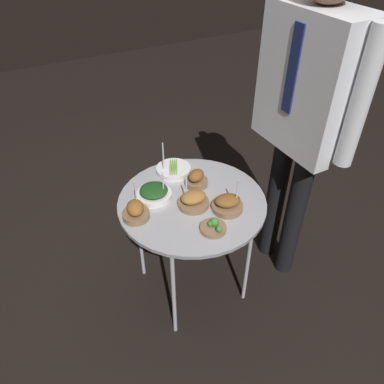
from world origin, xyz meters
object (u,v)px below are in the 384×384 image
(serving_cart, at_px, (192,207))
(bowl_roast_back_left, at_px, (136,211))
(bowl_roast_front_left, at_px, (196,179))
(bowl_asparagus_center, at_px, (173,169))
(bowl_spinach_front_right, at_px, (154,193))
(bowl_roast_near_rim, at_px, (193,200))
(bowl_roast_front_center, at_px, (227,204))
(waiter_figure, at_px, (307,99))
(bowl_broccoli_far_rim, at_px, (214,227))

(serving_cart, height_order, bowl_roast_back_left, bowl_roast_back_left)
(bowl_roast_front_left, xyz_separation_m, bowl_asparagus_center, (-0.15, -0.05, -0.02))
(bowl_roast_back_left, bearing_deg, serving_cart, 87.23)
(bowl_spinach_front_right, relative_size, bowl_asparagus_center, 0.93)
(serving_cart, bearing_deg, bowl_roast_near_rim, -17.96)
(bowl_roast_back_left, relative_size, bowl_roast_front_center, 1.06)
(bowl_spinach_front_right, distance_m, waiter_figure, 0.81)
(bowl_spinach_front_right, bearing_deg, bowl_broccoli_far_rim, 22.41)
(serving_cart, relative_size, bowl_roast_front_center, 4.26)
(serving_cart, distance_m, bowl_roast_front_left, 0.14)
(waiter_figure, bearing_deg, bowl_roast_front_left, -108.07)
(bowl_roast_near_rim, relative_size, bowl_roast_front_left, 1.25)
(bowl_spinach_front_right, distance_m, bowl_asparagus_center, 0.22)
(bowl_spinach_front_right, height_order, bowl_roast_back_left, bowl_roast_back_left)
(serving_cart, relative_size, bowl_roast_near_rim, 4.83)
(serving_cart, relative_size, bowl_spinach_front_right, 4.19)
(bowl_roast_back_left, bearing_deg, bowl_roast_near_rim, 79.67)
(bowl_roast_near_rim, height_order, bowl_roast_front_left, bowl_roast_near_rim)
(bowl_spinach_front_right, bearing_deg, serving_cart, 54.56)
(bowl_roast_near_rim, height_order, bowl_spinach_front_right, bowl_spinach_front_right)
(bowl_roast_near_rim, distance_m, bowl_roast_front_left, 0.16)
(bowl_roast_front_center, xyz_separation_m, waiter_figure, (-0.07, 0.44, 0.38))
(bowl_roast_near_rim, relative_size, bowl_asparagus_center, 0.80)
(bowl_roast_near_rim, relative_size, waiter_figure, 0.09)
(bowl_roast_back_left, xyz_separation_m, bowl_broccoli_far_rim, (0.23, 0.26, -0.02))
(waiter_figure, bearing_deg, bowl_roast_front_center, -80.58)
(waiter_figure, bearing_deg, bowl_broccoli_far_rim, -74.16)
(bowl_roast_back_left, height_order, bowl_broccoli_far_rim, bowl_roast_back_left)
(bowl_roast_near_rim, height_order, waiter_figure, waiter_figure)
(bowl_roast_near_rim, distance_m, bowl_asparagus_center, 0.28)
(bowl_asparagus_center, bearing_deg, bowl_roast_back_left, -52.06)
(bowl_roast_near_rim, bearing_deg, serving_cart, 162.04)
(bowl_broccoli_far_rim, bearing_deg, waiter_figure, 105.84)
(bowl_roast_front_left, xyz_separation_m, bowl_roast_back_left, (0.08, -0.35, 0.00))
(bowl_asparagus_center, bearing_deg, bowl_roast_near_rim, -7.13)
(serving_cart, distance_m, bowl_broccoli_far_rim, 0.23)
(bowl_spinach_front_right, xyz_separation_m, bowl_asparagus_center, (-0.14, 0.17, -0.01))
(bowl_asparagus_center, bearing_deg, waiter_figure, 59.73)
(bowl_roast_back_left, bearing_deg, bowl_roast_front_center, 69.33)
(bowl_roast_back_left, bearing_deg, bowl_roast_front_left, 103.09)
(bowl_roast_front_center, height_order, bowl_asparagus_center, bowl_asparagus_center)
(bowl_asparagus_center, bearing_deg, bowl_roast_front_center, 12.95)
(bowl_roast_near_rim, bearing_deg, bowl_roast_front_center, 51.41)
(bowl_roast_near_rim, xyz_separation_m, bowl_broccoli_far_rim, (0.18, -0.00, -0.01))
(bowl_roast_front_left, relative_size, bowl_asparagus_center, 0.64)
(bowl_roast_near_rim, height_order, bowl_broccoli_far_rim, bowl_roast_near_rim)
(bowl_roast_near_rim, relative_size, bowl_roast_back_left, 0.83)
(bowl_spinach_front_right, xyz_separation_m, bowl_broccoli_far_rim, (0.32, 0.13, -0.01))
(bowl_roast_front_center, bearing_deg, bowl_roast_back_left, -110.67)
(serving_cart, height_order, bowl_broccoli_far_rim, bowl_broccoli_far_rim)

